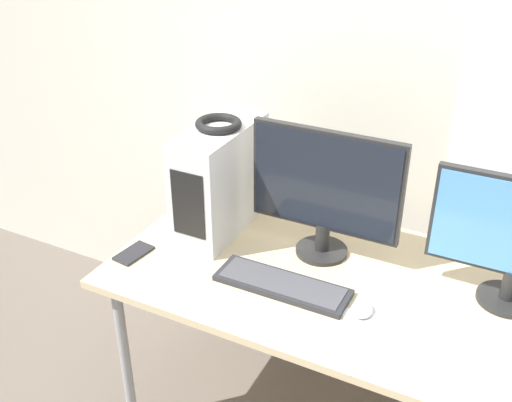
# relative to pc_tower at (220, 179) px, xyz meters

# --- Properties ---
(wall_back) EXTENTS (8.00, 0.07, 2.70)m
(wall_back) POSITION_rel_pc_tower_xyz_m (0.81, 0.44, 0.39)
(wall_back) COLOR beige
(wall_back) RESTS_ON ground_plane
(desk) EXTENTS (2.13, 0.84, 0.75)m
(desk) POSITION_rel_pc_tower_xyz_m (0.81, -0.11, -0.25)
(desk) COLOR #D1BA8E
(desk) RESTS_ON ground_plane
(pc_tower) EXTENTS (0.19, 0.45, 0.42)m
(pc_tower) POSITION_rel_pc_tower_xyz_m (0.00, 0.00, 0.00)
(pc_tower) COLOR silver
(pc_tower) RESTS_ON desk
(headphones) EXTENTS (0.17, 0.17, 0.03)m
(headphones) POSITION_rel_pc_tower_xyz_m (0.00, 0.00, 0.22)
(headphones) COLOR black
(headphones) RESTS_ON pc_tower
(monitor_main) EXTENTS (0.54, 0.19, 0.48)m
(monitor_main) POSITION_rel_pc_tower_xyz_m (0.42, 0.00, 0.05)
(monitor_main) COLOR black
(monitor_main) RESTS_ON desk
(keyboard) EXTENTS (0.46, 0.15, 0.02)m
(keyboard) POSITION_rel_pc_tower_xyz_m (0.38, -0.25, -0.20)
(keyboard) COLOR #28282D
(keyboard) RESTS_ON desk
(mouse) EXTENTS (0.07, 0.09, 0.03)m
(mouse) POSITION_rel_pc_tower_xyz_m (0.66, -0.26, -0.20)
(mouse) COLOR #B2B2B7
(mouse) RESTS_ON desk
(cell_phone) EXTENTS (0.10, 0.15, 0.01)m
(cell_phone) POSITION_rel_pc_tower_xyz_m (-0.19, -0.32, -0.20)
(cell_phone) COLOR #232328
(cell_phone) RESTS_ON desk
(paper_sheet_left) EXTENTS (0.31, 0.36, 0.00)m
(paper_sheet_left) POSITION_rel_pc_tower_xyz_m (0.75, -0.36, -0.21)
(paper_sheet_left) COLOR white
(paper_sheet_left) RESTS_ON desk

